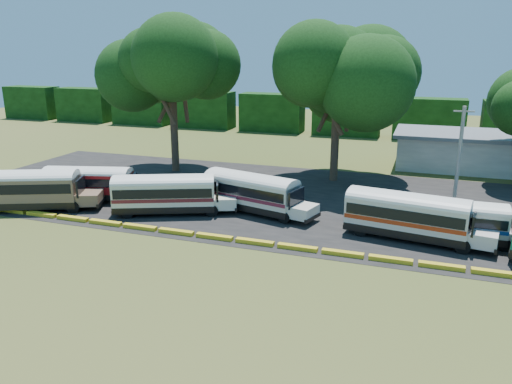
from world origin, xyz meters
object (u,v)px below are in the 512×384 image
(bus_red, at_px, (91,181))
(tree_west, at_px, (171,63))
(bus_white_red, at_px, (410,214))
(bus_cream_west, at_px, (167,192))
(bus_beige, at_px, (28,187))

(bus_red, distance_m, tree_west, 15.82)
(bus_red, relative_size, bus_white_red, 0.91)
(bus_red, bearing_deg, bus_cream_west, -22.70)
(bus_beige, relative_size, tree_west, 0.67)
(bus_white_red, height_order, tree_west, tree_west)
(bus_red, xyz_separation_m, tree_west, (1.70, 12.34, 9.75))
(bus_red, distance_m, bus_white_red, 26.73)
(bus_cream_west, bearing_deg, tree_west, 92.57)
(bus_beige, bearing_deg, bus_white_red, -16.40)
(bus_beige, xyz_separation_m, bus_cream_west, (11.17, 2.89, -0.11))
(bus_white_red, bearing_deg, bus_red, -172.39)
(bus_beige, distance_m, bus_white_red, 30.01)
(bus_cream_west, bearing_deg, bus_red, 149.46)
(bus_beige, distance_m, bus_red, 5.04)
(bus_cream_west, xyz_separation_m, tree_west, (-6.39, 13.43, 9.65))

